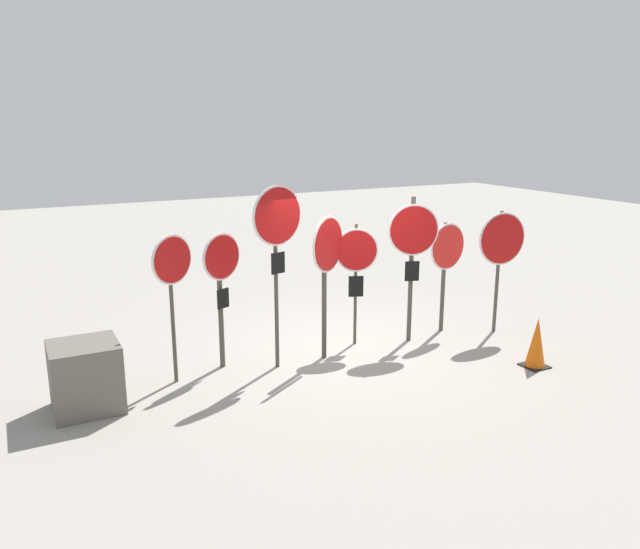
% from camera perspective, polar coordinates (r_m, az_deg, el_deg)
% --- Properties ---
extents(ground_plane, '(40.00, 40.00, 0.00)m').
position_cam_1_polar(ground_plane, '(9.94, 2.32, -7.12)').
color(ground_plane, gray).
extents(stop_sign_0, '(0.62, 0.34, 2.10)m').
position_cam_1_polar(stop_sign_0, '(8.59, -13.36, 0.19)').
color(stop_sign_0, '#474238').
rests_on(stop_sign_0, ground).
extents(stop_sign_1, '(0.64, 0.31, 2.03)m').
position_cam_1_polar(stop_sign_1, '(9.04, -9.01, -0.00)').
color(stop_sign_1, '#474238').
rests_on(stop_sign_1, ground).
extents(stop_sign_2, '(0.83, 0.26, 2.70)m').
position_cam_1_polar(stop_sign_2, '(8.81, -3.92, 3.90)').
color(stop_sign_2, '#474238').
rests_on(stop_sign_2, ground).
extents(stop_sign_3, '(0.72, 0.47, 2.21)m').
position_cam_1_polar(stop_sign_3, '(9.24, 0.66, 1.56)').
color(stop_sign_3, '#474238').
rests_on(stop_sign_3, ground).
extents(stop_sign_4, '(0.66, 0.29, 1.99)m').
position_cam_1_polar(stop_sign_4, '(9.87, 3.34, 1.42)').
color(stop_sign_4, '#474238').
rests_on(stop_sign_4, ground).
extents(stop_sign_5, '(0.79, 0.30, 2.40)m').
position_cam_1_polar(stop_sign_5, '(10.07, 8.49, 2.84)').
color(stop_sign_5, '#474238').
rests_on(stop_sign_5, ground).
extents(stop_sign_6, '(0.79, 0.18, 1.90)m').
position_cam_1_polar(stop_sign_6, '(10.74, 11.51, 1.79)').
color(stop_sign_6, '#474238').
rests_on(stop_sign_6, ground).
extents(stop_sign_7, '(0.89, 0.16, 2.11)m').
position_cam_1_polar(stop_sign_7, '(10.87, 16.26, 2.62)').
color(stop_sign_7, '#474238').
rests_on(stop_sign_7, ground).
extents(traffic_cone_0, '(0.35, 0.35, 0.76)m').
position_cam_1_polar(traffic_cone_0, '(9.80, 19.19, -5.91)').
color(traffic_cone_0, black).
rests_on(traffic_cone_0, ground).
extents(storage_crate, '(0.83, 0.79, 0.88)m').
position_cam_1_polar(storage_crate, '(8.47, -20.63, -8.75)').
color(storage_crate, '#605B51').
rests_on(storage_crate, ground).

